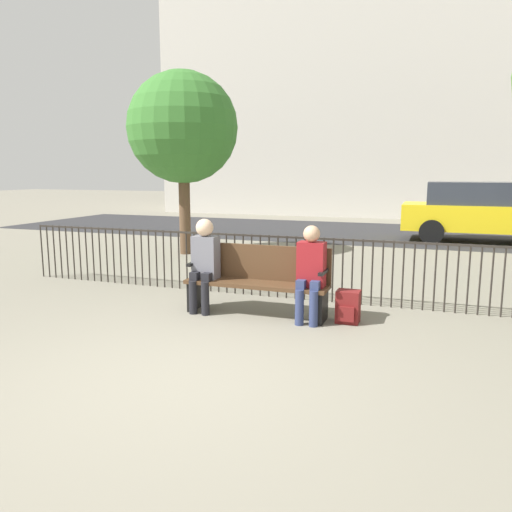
{
  "coord_description": "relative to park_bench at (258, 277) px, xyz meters",
  "views": [
    {
      "loc": [
        2.19,
        -3.86,
        1.89
      ],
      "look_at": [
        0.0,
        2.18,
        0.8
      ],
      "focal_mm": 35.0,
      "sensor_mm": 36.0,
      "label": 1
    }
  ],
  "objects": [
    {
      "name": "parked_car_0",
      "position": [
        3.3,
        8.62,
        0.34
      ],
      "size": [
        4.2,
        1.94,
        1.62
      ],
      "color": "yellow",
      "rests_on": "ground"
    },
    {
      "name": "park_bench",
      "position": [
        0.0,
        0.0,
        0.0
      ],
      "size": [
        1.92,
        0.45,
        0.92
      ],
      "color": "#4C331E",
      "rests_on": "ground"
    },
    {
      "name": "tree_0",
      "position": [
        -3.28,
        4.13,
        2.35
      ],
      "size": [
        2.49,
        2.49,
        4.11
      ],
      "color": "brown",
      "rests_on": "ground"
    },
    {
      "name": "fence_railing",
      "position": [
        -0.02,
        0.93,
        0.06
      ],
      "size": [
        9.01,
        0.03,
        0.95
      ],
      "color": "#2D2823",
      "rests_on": "ground"
    },
    {
      "name": "seated_person_0",
      "position": [
        -0.73,
        -0.13,
        0.22
      ],
      "size": [
        0.34,
        0.39,
        1.27
      ],
      "color": "black",
      "rests_on": "ground"
    },
    {
      "name": "seated_person_1",
      "position": [
        0.74,
        -0.13,
        0.19
      ],
      "size": [
        0.34,
        0.39,
        1.23
      ],
      "color": "navy",
      "rests_on": "ground"
    },
    {
      "name": "street_surface",
      "position": [
        0.0,
        9.74,
        -0.49
      ],
      "size": [
        24.0,
        6.0,
        0.01
      ],
      "color": "#2B2B2D",
      "rests_on": "ground"
    },
    {
      "name": "backpack",
      "position": [
        1.21,
        0.0,
        -0.3
      ],
      "size": [
        0.29,
        0.27,
        0.41
      ],
      "color": "maroon",
      "rests_on": "ground"
    },
    {
      "name": "ground_plane",
      "position": [
        0.0,
        -2.26,
        -0.5
      ],
      "size": [
        80.0,
        80.0,
        0.0
      ],
      "primitive_type": "plane",
      "color": "gray"
    }
  ]
}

